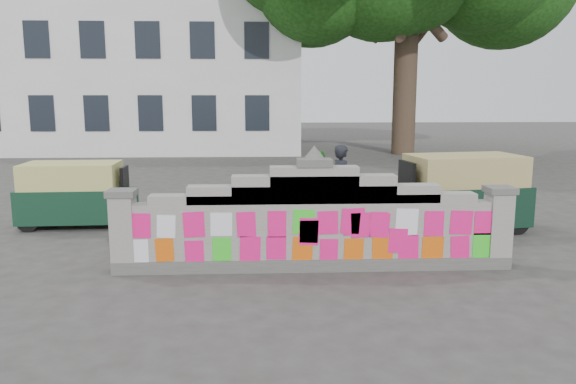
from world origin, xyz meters
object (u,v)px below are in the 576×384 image
at_px(rickshaw_left, 76,193).
at_px(rickshaw_right, 460,192).
at_px(cyclist_rider, 342,195).
at_px(cyclist_bike, 341,210).
at_px(pedestrian, 318,188).

height_order(rickshaw_left, rickshaw_right, rickshaw_right).
bearing_deg(cyclist_rider, rickshaw_left, 61.18).
relative_size(rickshaw_left, rickshaw_right, 0.86).
bearing_deg(rickshaw_left, cyclist_bike, -10.03).
bearing_deg(rickshaw_right, cyclist_bike, -8.24).
bearing_deg(cyclist_rider, rickshaw_right, -110.63).
xyz_separation_m(cyclist_bike, rickshaw_right, (2.48, 0.01, 0.36)).
relative_size(cyclist_rider, pedestrian, 0.97).
relative_size(cyclist_bike, rickshaw_left, 0.70).
xyz_separation_m(cyclist_rider, rickshaw_right, (2.48, 0.01, 0.04)).
distance_m(pedestrian, rickshaw_right, 2.99).
bearing_deg(rickshaw_left, pedestrian, -2.62).
distance_m(cyclist_bike, pedestrian, 0.92).
bearing_deg(pedestrian, rickshaw_right, 47.09).
xyz_separation_m(cyclist_rider, pedestrian, (-0.42, 0.74, 0.03)).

